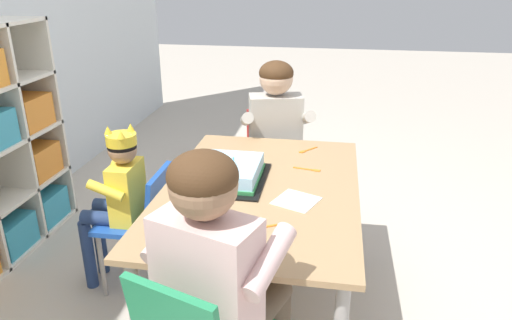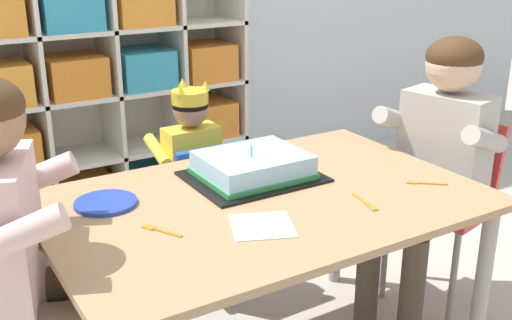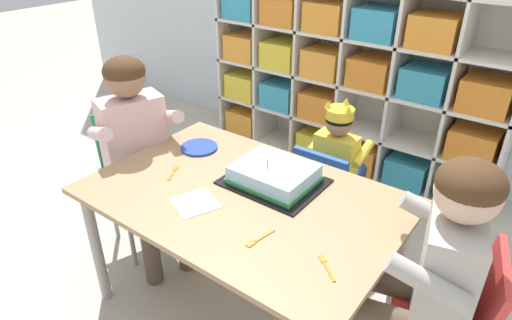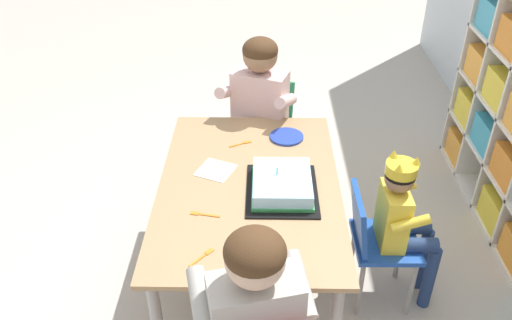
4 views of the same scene
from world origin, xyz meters
TOP-DOWN VIEW (x-y plane):
  - ground at (0.00, 0.00)m, footprint 16.00×16.00m
  - activity_table at (0.00, 0.00)m, footprint 1.25×0.83m
  - classroom_chair_blue at (0.08, 0.60)m, footprint 0.31×0.32m
  - child_with_crown at (0.08, 0.70)m, footprint 0.30×0.31m
  - classroom_chair_adult_side at (-0.77, 0.06)m, footprint 0.44×0.42m
  - adult_helper_seated at (-0.66, 0.02)m, footprint 0.48×0.46m
  - guest_at_table_side at (0.73, 0.03)m, footprint 0.47×0.45m
  - birthday_cake_on_tray at (0.05, 0.15)m, footprint 0.40×0.32m
  - paper_plate_stack at (-0.41, 0.19)m, footprint 0.18×0.18m
  - paper_napkin_square at (-0.11, -0.16)m, footprint 0.21×0.21m
  - fork_at_table_front_edge at (0.47, -0.17)m, footprint 0.11×0.09m
  - fork_beside_plate_stack at (-0.35, -0.05)m, footprint 0.07×0.12m
  - fork_by_napkin at (0.22, -0.19)m, footprint 0.04×0.13m

SIDE VIEW (x-z plane):
  - ground at x=0.00m, z-range 0.00..0.00m
  - classroom_chair_blue at x=0.08m, z-range 0.06..0.69m
  - classroom_chair_adult_side at x=-0.77m, z-range 0.08..0.83m
  - child_with_crown at x=0.08m, z-range 0.10..0.94m
  - activity_table at x=0.00m, z-range 0.24..0.87m
  - paper_napkin_square at x=-0.11m, z-range 0.63..0.63m
  - fork_at_table_front_edge at x=0.47m, z-range 0.63..0.63m
  - fork_beside_plate_stack at x=-0.35m, z-range 0.63..0.63m
  - fork_by_napkin at x=0.22m, z-range 0.63..0.63m
  - guest_at_table_side at x=0.73m, z-range 0.12..1.15m
  - paper_plate_stack at x=-0.41m, z-range 0.63..0.64m
  - adult_helper_seated at x=-0.66m, z-range 0.13..1.19m
  - birthday_cake_on_tray at x=0.05m, z-range 0.61..0.72m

